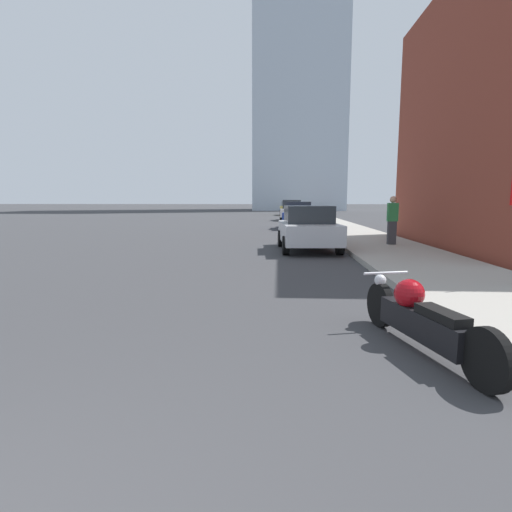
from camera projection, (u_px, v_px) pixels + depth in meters
sidewalk at (316, 217)px, 40.47m from camera, size 3.03×240.00×0.15m
distant_tower at (299, 37)px, 71.44m from camera, size 15.99×15.99×61.61m
motorcycle at (420, 318)px, 4.55m from camera, size 0.87×2.48×0.79m
parked_car_silver at (308, 228)px, 13.77m from camera, size 2.10×3.99×1.54m
parked_car_blue at (298, 215)px, 24.68m from camera, size 2.11×4.16×1.65m
parked_car_white at (292, 210)px, 34.93m from camera, size 2.15×4.36×1.78m
parked_car_yellow at (288, 208)px, 46.98m from camera, size 1.99×4.60×1.63m
pedestrian at (392, 220)px, 14.32m from camera, size 0.36×0.24×1.73m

